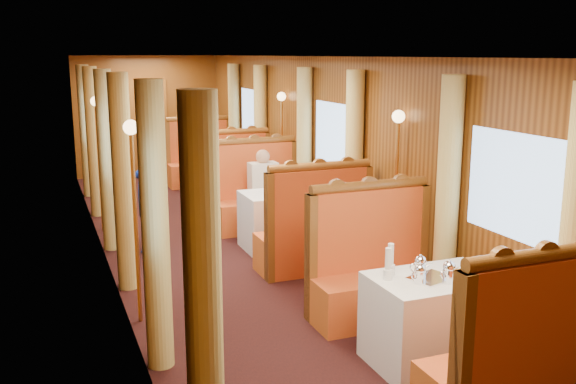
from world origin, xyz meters
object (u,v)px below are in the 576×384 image
banquette_near_fwd (519,369)px  banquette_mid_aft (258,201)px  banquette_near_aft (374,276)px  table_far (214,175)px  banquette_mid_fwd (314,236)px  tea_tray (431,278)px  teapot_left (420,276)px  steward (148,183)px  teapot_back (420,269)px  table_mid (283,220)px  passenger (264,183)px  table_near (434,320)px  teapot_right (449,275)px  fruit_plate (477,273)px  banquette_far_fwd (230,182)px  rose_vase_mid (284,179)px  rose_vase_far (213,145)px  banquette_far_aft (201,163)px

banquette_near_fwd → banquette_mid_aft: same height
banquette_near_aft → table_far: banquette_near_aft is taller
banquette_mid_fwd → tea_tray: 2.53m
teapot_left → steward: steward is taller
banquette_mid_aft → teapot_back: size_ratio=7.99×
table_mid → passenger: size_ratio=1.38×
banquette_near_aft → passenger: size_ratio=1.76×
table_near → steward: (-1.66, 4.05, 0.52)m
table_near → passenger: (-0.00, 4.26, 0.37)m
teapot_back → banquette_mid_fwd: bearing=96.3°
teapot_right → fruit_plate: 0.33m
banquette_far_fwd → teapot_back: size_ratio=7.99×
banquette_near_fwd → banquette_near_aft: bearing=90.0°
teapot_back → rose_vase_mid: bearing=96.9°
banquette_far_fwd → table_mid: bearing=-90.0°
table_near → banquette_mid_fwd: size_ratio=0.78×
fruit_plate → rose_vase_mid: (-0.32, 3.59, 0.16)m
table_near → teapot_left: (-0.21, -0.08, 0.44)m
banquette_mid_fwd → rose_vase_far: (-0.03, 4.48, 0.50)m
banquette_mid_fwd → passenger: size_ratio=1.76×
banquette_near_aft → banquette_far_fwd: same height
banquette_near_aft → fruit_plate: 1.21m
teapot_left → rose_vase_far: 7.05m
teapot_right → teapot_back: 0.25m
banquette_mid_fwd → banquette_far_aft: 5.53m
banquette_near_fwd → teapot_right: bearing=89.3°
table_mid → banquette_far_fwd: 2.49m
banquette_near_fwd → table_far: banquette_near_fwd is taller
table_near → banquette_far_aft: bearing=90.0°
teapot_left → teapot_back: (0.09, 0.14, 0.01)m
banquette_near_aft → teapot_back: banquette_near_aft is taller
rose_vase_mid → teapot_back: bearing=-92.2°
teapot_left → passenger: (0.21, 4.34, -0.07)m
passenger → banquette_far_aft: bearing=90.0°
banquette_near_fwd → banquette_far_fwd: bearing=90.0°
banquette_far_fwd → banquette_far_aft: bearing=90.0°
banquette_near_fwd → banquette_mid_fwd: same height
banquette_mid_fwd → banquette_mid_aft: size_ratio=1.00×
table_near → teapot_left: 0.49m
steward → teapot_right: bearing=31.5°
fruit_plate → rose_vase_mid: bearing=95.0°
banquette_far_fwd → teapot_left: 6.08m
teapot_right → teapot_back: teapot_right is taller
table_mid → teapot_left: size_ratio=7.04×
table_far → teapot_left: size_ratio=7.04×
banquette_far_fwd → rose_vase_far: size_ratio=3.72×
banquette_near_aft → table_far: bearing=90.0°
table_far → teapot_left: bearing=-91.7°
fruit_plate → passenger: size_ratio=0.31×
rose_vase_far → steward: size_ratio=0.20×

